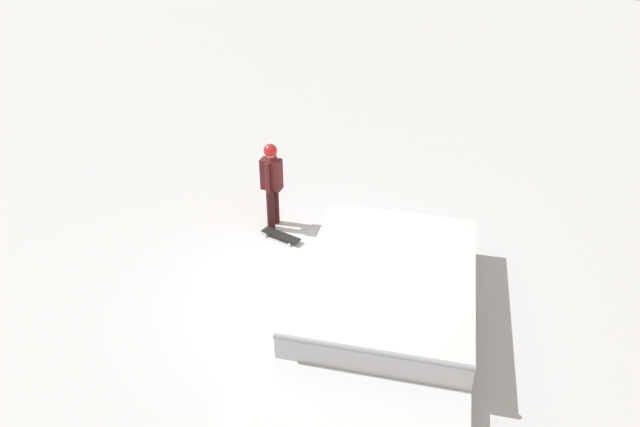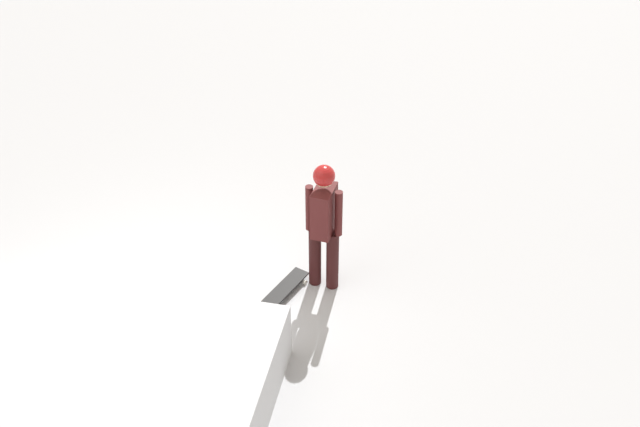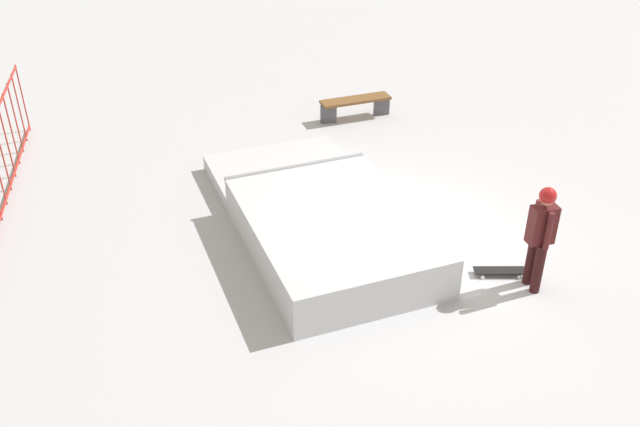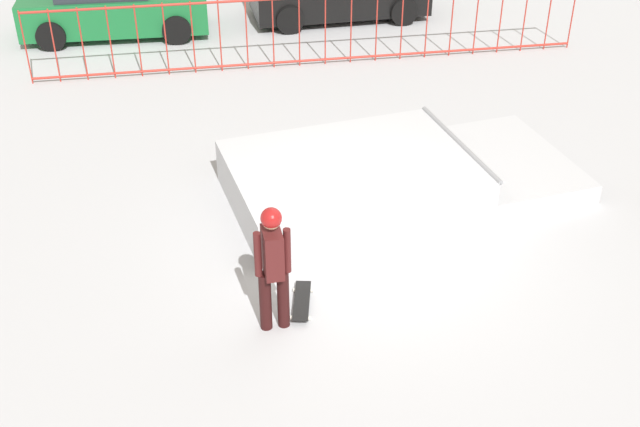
# 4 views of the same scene
# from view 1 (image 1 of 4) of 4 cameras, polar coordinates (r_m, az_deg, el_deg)

# --- Properties ---
(ground_plane) EXTENTS (60.00, 60.00, 0.00)m
(ground_plane) POSITION_cam_1_polar(r_m,az_deg,el_deg) (9.80, -1.15, -6.77)
(ground_plane) COLOR #B7BABF
(skate_ramp) EXTENTS (5.83, 3.69, 0.74)m
(skate_ramp) POSITION_cam_1_polar(r_m,az_deg,el_deg) (8.80, 6.30, -9.39)
(skate_ramp) COLOR silver
(skate_ramp) RESTS_ON ground
(skater) EXTENTS (0.44, 0.40, 1.73)m
(skater) POSITION_cam_1_polar(r_m,az_deg,el_deg) (10.83, -4.81, 3.37)
(skater) COLOR black
(skater) RESTS_ON ground
(skateboard) EXTENTS (0.35, 0.82, 0.09)m
(skateboard) POSITION_cam_1_polar(r_m,az_deg,el_deg) (10.86, -3.90, -2.17)
(skateboard) COLOR black
(skateboard) RESTS_ON ground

